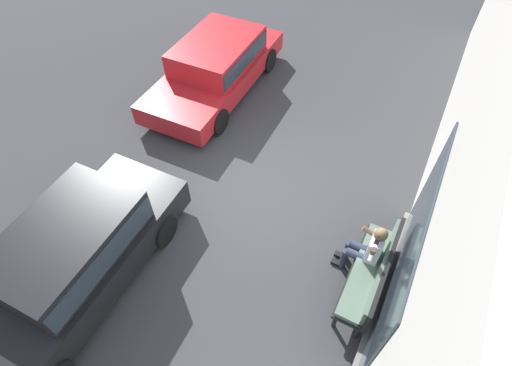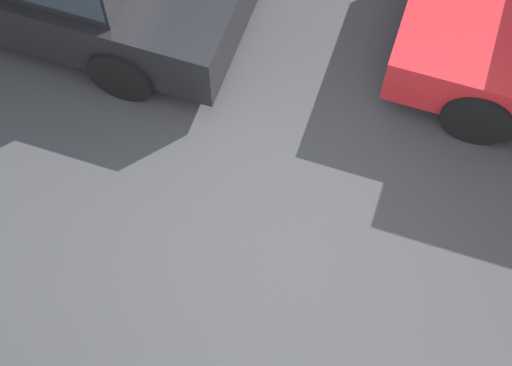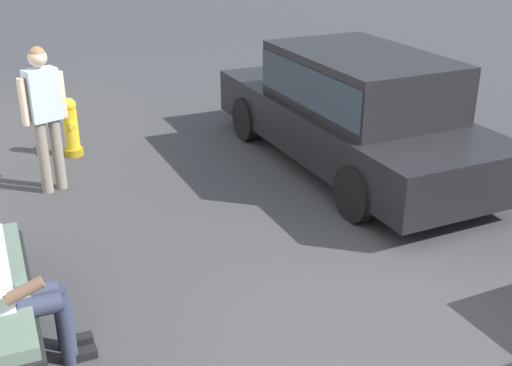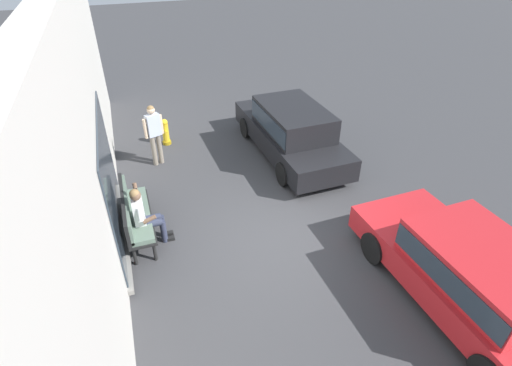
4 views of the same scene
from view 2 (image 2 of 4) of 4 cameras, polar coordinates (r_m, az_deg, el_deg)
name	(u,v)px [view 2 (image 2 of 4)]	position (r m, az deg, el deg)	size (l,w,h in m)	color
ground_plane	(281,232)	(6.71, 1.82, -3.57)	(60.00, 60.00, 0.00)	#38383A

